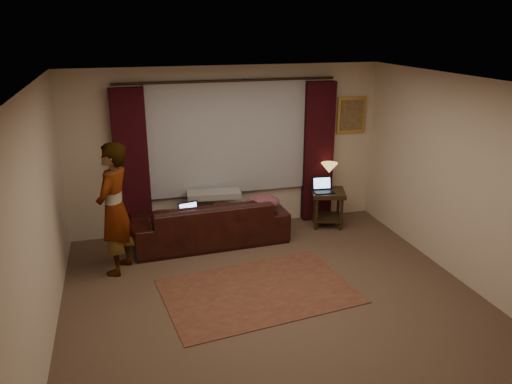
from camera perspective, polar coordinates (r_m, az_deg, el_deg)
The scene contains 20 objects.
floor at distance 6.20m, azimuth 2.16°, elevation -12.42°, with size 5.00×5.00×0.01m, color brown.
ceiling at distance 5.33m, azimuth 2.51°, elevation 12.27°, with size 5.00×5.00×0.02m, color silver.
wall_back at distance 7.95m, azimuth -3.24°, elevation 4.90°, with size 5.00×0.02×2.60m, color beige.
wall_front at distance 3.58m, azimuth 15.11°, elevation -14.12°, with size 5.00×0.02×2.60m, color beige.
wall_left at distance 5.45m, azimuth -23.61°, elevation -3.31°, with size 0.02×5.00×2.60m, color beige.
wall_right at distance 6.80m, azimuth 22.81°, elevation 1.02°, with size 0.02×5.00×2.60m, color beige.
sheer_curtain at distance 7.84m, azimuth -3.17°, elevation 6.22°, with size 2.50×0.05×1.80m, color #A4A4AD.
drape_left at distance 7.70m, azimuth -14.02°, elevation 2.98°, with size 0.50×0.14×2.30m, color black.
drape_right at distance 8.32m, azimuth 7.11°, elevation 4.56°, with size 0.50×0.14×2.30m, color black.
curtain_rod at distance 7.65m, azimuth -3.21°, elevation 12.58°, with size 0.04×0.04×3.40m, color black.
picture_frame at distance 8.52m, azimuth 10.83°, elevation 8.63°, with size 0.50×0.04×0.60m, color gold.
sofa at distance 7.59m, azimuth -5.32°, elevation -2.42°, with size 2.31×1.00×0.93m, color black.
throw_blanket at distance 7.67m, azimuth -4.89°, elevation 1.53°, with size 0.82×0.33×0.10m, color gray.
clothing_pile at distance 7.65m, azimuth 0.76°, elevation -1.26°, with size 0.53×0.41×0.23m, color brown.
laptop_sofa at distance 7.36m, azimuth -7.40°, elevation -2.28°, with size 0.31×0.33×0.22m, color black, non-canonical shape.
area_rug at distance 6.39m, azimuth 0.29°, elevation -11.25°, with size 2.32×1.55×0.01m, color brown.
end_table at distance 8.31m, azimuth 8.18°, elevation -1.84°, with size 0.52×0.52×0.61m, color black.
tiffany_lamp at distance 8.26m, azimuth 8.33°, elevation 1.84°, with size 0.27×0.27×0.43m, color olive, non-canonical shape.
laptop_table at distance 8.10m, azimuth 7.77°, elevation 0.75°, with size 0.32×0.34×0.23m, color black, non-canonical shape.
person at distance 6.78m, azimuth -15.87°, elevation -1.89°, with size 0.52×0.52×1.78m, color gray.
Camera 1 is at (-1.65, -5.04, 3.20)m, focal length 35.00 mm.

